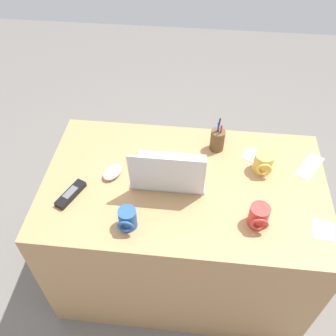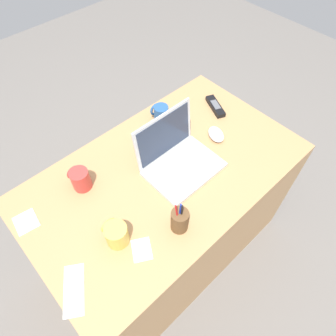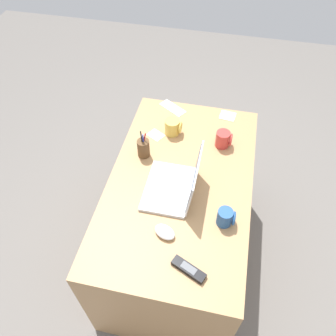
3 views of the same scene
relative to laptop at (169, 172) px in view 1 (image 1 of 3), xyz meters
name	(u,v)px [view 1 (image 1 of 3)]	position (x,y,z in m)	size (l,w,h in m)	color
ground_plane	(180,267)	(-0.07, 0.01, -0.80)	(6.00, 6.00, 0.00)	slate
desk	(182,231)	(-0.07, 0.01, -0.43)	(1.24, 0.74, 0.76)	tan
laptop	(169,172)	(0.00, 0.00, 0.00)	(0.32, 0.26, 0.23)	silver
computer_mouse	(112,172)	(0.25, 0.00, -0.03)	(0.07, 0.10, 0.04)	white
coffee_mug_white	(263,163)	(-0.41, -0.10, 0.00)	(0.08, 0.10, 0.09)	#E0BC4C
coffee_mug_tall	(127,219)	(0.13, 0.26, 0.00)	(0.07, 0.08, 0.09)	#26518C
coffee_mug_spare	(259,216)	(-0.37, 0.19, 0.00)	(0.08, 0.09, 0.10)	#C63833
cordless_phone	(71,194)	(0.40, 0.13, -0.03)	(0.10, 0.16, 0.03)	black
pen_holder	(217,140)	(-0.20, -0.22, 0.01)	(0.07, 0.07, 0.18)	brown
paper_note_near_laptop	(252,155)	(-0.37, -0.19, -0.05)	(0.07, 0.09, 0.00)	white
paper_note_left	(310,166)	(-0.63, -0.15, -0.05)	(0.07, 0.17, 0.00)	white
paper_note_right	(323,230)	(-0.63, 0.20, -0.05)	(0.08, 0.09, 0.00)	white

